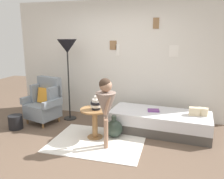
{
  "coord_description": "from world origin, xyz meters",
  "views": [
    {
      "loc": [
        1.29,
        -3.18,
        1.85
      ],
      "look_at": [
        0.15,
        0.95,
        0.85
      ],
      "focal_mm": 37.37,
      "sensor_mm": 36.0,
      "label": 1
    }
  ],
  "objects_px": {
    "person_child": "(106,104)",
    "demijohn_near": "(114,128)",
    "vase_striped": "(96,104)",
    "magazine_basket": "(16,122)",
    "daybed": "(160,122)",
    "side_table": "(95,118)",
    "floor_lamp": "(67,49)",
    "book_on_daybed": "(153,110)",
    "armchair": "(45,102)"
  },
  "relations": [
    {
      "from": "person_child",
      "to": "demijohn_near",
      "type": "xyz_separation_m",
      "value": [
        0.02,
        0.43,
        -0.6
      ]
    },
    {
      "from": "vase_striped",
      "to": "magazine_basket",
      "type": "bearing_deg",
      "value": -179.87
    },
    {
      "from": "magazine_basket",
      "to": "daybed",
      "type": "bearing_deg",
      "value": 12.53
    },
    {
      "from": "side_table",
      "to": "magazine_basket",
      "type": "xyz_separation_m",
      "value": [
        -1.69,
        -0.02,
        -0.25
      ]
    },
    {
      "from": "floor_lamp",
      "to": "person_child",
      "type": "bearing_deg",
      "value": -42.91
    },
    {
      "from": "side_table",
      "to": "book_on_daybed",
      "type": "relative_size",
      "value": 2.53
    },
    {
      "from": "side_table",
      "to": "floor_lamp",
      "type": "distance_m",
      "value": 1.67
    },
    {
      "from": "floor_lamp",
      "to": "book_on_daybed",
      "type": "distance_m",
      "value": 2.2
    },
    {
      "from": "daybed",
      "to": "vase_striped",
      "type": "distance_m",
      "value": 1.33
    },
    {
      "from": "side_table",
      "to": "vase_striped",
      "type": "distance_m",
      "value": 0.27
    },
    {
      "from": "armchair",
      "to": "demijohn_near",
      "type": "bearing_deg",
      "value": -12.4
    },
    {
      "from": "demijohn_near",
      "to": "vase_striped",
      "type": "bearing_deg",
      "value": -152.77
    },
    {
      "from": "book_on_daybed",
      "to": "magazine_basket",
      "type": "bearing_deg",
      "value": -166.34
    },
    {
      "from": "demijohn_near",
      "to": "magazine_basket",
      "type": "height_order",
      "value": "demijohn_near"
    },
    {
      "from": "daybed",
      "to": "side_table",
      "type": "relative_size",
      "value": 3.53
    },
    {
      "from": "vase_striped",
      "to": "floor_lamp",
      "type": "xyz_separation_m",
      "value": [
        -0.92,
        0.82,
        0.9
      ]
    },
    {
      "from": "armchair",
      "to": "magazine_basket",
      "type": "height_order",
      "value": "armchair"
    },
    {
      "from": "armchair",
      "to": "daybed",
      "type": "distance_m",
      "value": 2.46
    },
    {
      "from": "book_on_daybed",
      "to": "person_child",
      "type": "bearing_deg",
      "value": -126.62
    },
    {
      "from": "vase_striped",
      "to": "book_on_daybed",
      "type": "height_order",
      "value": "vase_striped"
    },
    {
      "from": "demijohn_near",
      "to": "side_table",
      "type": "bearing_deg",
      "value": -158.25
    },
    {
      "from": "daybed",
      "to": "person_child",
      "type": "distance_m",
      "value": 1.34
    },
    {
      "from": "armchair",
      "to": "book_on_daybed",
      "type": "height_order",
      "value": "armchair"
    },
    {
      "from": "armchair",
      "to": "floor_lamp",
      "type": "distance_m",
      "value": 1.24
    },
    {
      "from": "armchair",
      "to": "floor_lamp",
      "type": "relative_size",
      "value": 0.55
    },
    {
      "from": "vase_striped",
      "to": "magazine_basket",
      "type": "xyz_separation_m",
      "value": [
        -1.73,
        -0.0,
        -0.52
      ]
    },
    {
      "from": "armchair",
      "to": "magazine_basket",
      "type": "xyz_separation_m",
      "value": [
        -0.37,
        -0.52,
        -0.3
      ]
    },
    {
      "from": "daybed",
      "to": "book_on_daybed",
      "type": "xyz_separation_m",
      "value": [
        -0.13,
        0.03,
        0.22
      ]
    },
    {
      "from": "magazine_basket",
      "to": "side_table",
      "type": "bearing_deg",
      "value": 0.79
    },
    {
      "from": "vase_striped",
      "to": "magazine_basket",
      "type": "height_order",
      "value": "vase_striped"
    },
    {
      "from": "armchair",
      "to": "daybed",
      "type": "xyz_separation_m",
      "value": [
        2.44,
        0.11,
        -0.24
      ]
    },
    {
      "from": "side_table",
      "to": "floor_lamp",
      "type": "relative_size",
      "value": 0.31
    },
    {
      "from": "side_table",
      "to": "floor_lamp",
      "type": "bearing_deg",
      "value": 137.76
    },
    {
      "from": "person_child",
      "to": "magazine_basket",
      "type": "bearing_deg",
      "value": 172.09
    },
    {
      "from": "vase_striped",
      "to": "demijohn_near",
      "type": "bearing_deg",
      "value": 27.23
    },
    {
      "from": "magazine_basket",
      "to": "vase_striped",
      "type": "bearing_deg",
      "value": 0.13
    },
    {
      "from": "daybed",
      "to": "person_child",
      "type": "height_order",
      "value": "person_child"
    },
    {
      "from": "side_table",
      "to": "person_child",
      "type": "bearing_deg",
      "value": -44.81
    },
    {
      "from": "floor_lamp",
      "to": "side_table",
      "type": "bearing_deg",
      "value": -42.24
    },
    {
      "from": "armchair",
      "to": "demijohn_near",
      "type": "relative_size",
      "value": 2.38
    },
    {
      "from": "armchair",
      "to": "side_table",
      "type": "bearing_deg",
      "value": -20.45
    },
    {
      "from": "floor_lamp",
      "to": "book_on_daybed",
      "type": "bearing_deg",
      "value": -5.31
    },
    {
      "from": "daybed",
      "to": "floor_lamp",
      "type": "bearing_deg",
      "value": 174.25
    },
    {
      "from": "person_child",
      "to": "magazine_basket",
      "type": "height_order",
      "value": "person_child"
    },
    {
      "from": "floor_lamp",
      "to": "magazine_basket",
      "type": "relative_size",
      "value": 6.31
    },
    {
      "from": "book_on_daybed",
      "to": "demijohn_near",
      "type": "relative_size",
      "value": 0.54
    },
    {
      "from": "demijohn_near",
      "to": "floor_lamp",
      "type": "bearing_deg",
      "value": 150.93
    },
    {
      "from": "person_child",
      "to": "demijohn_near",
      "type": "distance_m",
      "value": 0.74
    },
    {
      "from": "daybed",
      "to": "magazine_basket",
      "type": "height_order",
      "value": "daybed"
    },
    {
      "from": "armchair",
      "to": "side_table",
      "type": "xyz_separation_m",
      "value": [
        1.32,
        -0.49,
        -0.05
      ]
    }
  ]
}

